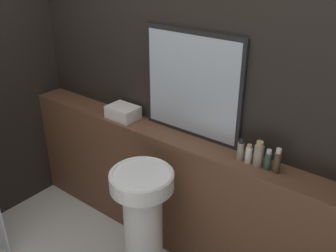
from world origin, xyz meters
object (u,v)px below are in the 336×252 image
(hand_soap_bottle, at_px, (277,162))
(lotion_bottle, at_px, (259,155))
(towel_stack, at_px, (123,112))
(conditioner_bottle, at_px, (249,154))
(mirror, at_px, (192,85))
(body_wash_bottle, at_px, (268,160))
(pedestal_sink, at_px, (143,218))
(shampoo_bottle, at_px, (241,150))

(hand_soap_bottle, bearing_deg, lotion_bottle, -180.00)
(towel_stack, relative_size, hand_soap_bottle, 1.47)
(conditioner_bottle, relative_size, hand_soap_bottle, 0.77)
(hand_soap_bottle, bearing_deg, mirror, 171.87)
(conditioner_bottle, bearing_deg, body_wash_bottle, 0.00)
(hand_soap_bottle, bearing_deg, pedestal_sink, -151.24)
(pedestal_sink, distance_m, towel_stack, 0.80)
(shampoo_bottle, bearing_deg, conditioner_bottle, 0.00)
(conditioner_bottle, height_order, body_wash_bottle, body_wash_bottle)
(towel_stack, relative_size, body_wash_bottle, 1.77)
(conditioner_bottle, bearing_deg, mirror, 168.97)
(lotion_bottle, distance_m, hand_soap_bottle, 0.12)
(body_wash_bottle, bearing_deg, pedestal_sink, -149.23)
(body_wash_bottle, bearing_deg, conditioner_bottle, -180.00)
(mirror, height_order, hand_soap_bottle, mirror)
(mirror, distance_m, lotion_bottle, 0.62)
(conditioner_bottle, distance_m, hand_soap_bottle, 0.18)
(towel_stack, xyz_separation_m, body_wash_bottle, (1.16, 0.00, 0.01))
(shampoo_bottle, xyz_separation_m, conditioner_bottle, (0.05, 0.00, -0.01))
(shampoo_bottle, height_order, body_wash_bottle, shampoo_bottle)
(shampoo_bottle, bearing_deg, body_wash_bottle, 0.00)
(pedestal_sink, xyz_separation_m, mirror, (0.03, 0.48, 0.79))
(shampoo_bottle, relative_size, hand_soap_bottle, 0.89)
(mirror, height_order, shampoo_bottle, mirror)
(lotion_bottle, bearing_deg, shampoo_bottle, 180.00)
(conditioner_bottle, bearing_deg, towel_stack, 180.00)
(hand_soap_bottle, bearing_deg, shampoo_bottle, 180.00)
(mirror, height_order, body_wash_bottle, mirror)
(towel_stack, relative_size, lotion_bottle, 1.40)
(shampoo_bottle, distance_m, hand_soap_bottle, 0.23)
(pedestal_sink, xyz_separation_m, towel_stack, (-0.51, 0.38, 0.48))
(pedestal_sink, bearing_deg, shampoo_bottle, 39.43)
(mirror, xyz_separation_m, shampoo_bottle, (0.43, -0.09, -0.29))
(pedestal_sink, distance_m, body_wash_bottle, 0.90)
(towel_stack, xyz_separation_m, hand_soap_bottle, (1.21, 0.00, 0.02))
(conditioner_bottle, bearing_deg, lotion_bottle, -0.00)
(pedestal_sink, height_order, mirror, mirror)
(mirror, bearing_deg, body_wash_bottle, -8.85)
(towel_stack, bearing_deg, shampoo_bottle, 0.00)
(shampoo_bottle, xyz_separation_m, lotion_bottle, (0.12, -0.00, 0.01))
(shampoo_bottle, distance_m, body_wash_bottle, 0.18)
(mirror, height_order, lotion_bottle, mirror)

